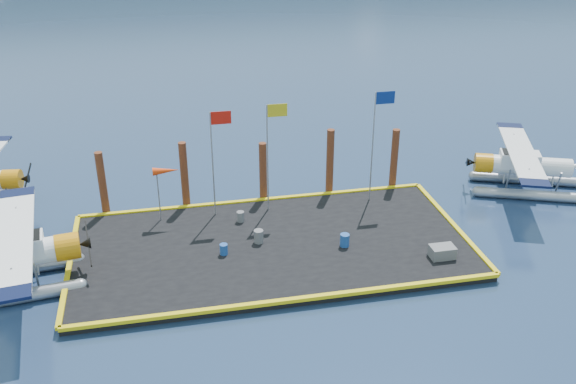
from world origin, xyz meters
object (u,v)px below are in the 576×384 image
(drum_1, at_px, (345,240))
(drum_3, at_px, (224,249))
(seaplane_a, at_px, (9,260))
(flagpole_blue, at_px, (377,130))
(flagpole_red, at_px, (216,148))
(piling_2, at_px, (263,174))
(flagpole_yellow, at_px, (271,141))
(seaplane_d, at_px, (525,168))
(drum_0, at_px, (259,236))
(crate, at_px, (442,252))
(piling_4, at_px, (394,161))
(piling_0, at_px, (103,186))
(piling_1, at_px, (185,177))
(piling_3, at_px, (330,164))
(drum_5, at_px, (241,217))
(windsock, at_px, (166,172))

(drum_1, distance_m, drum_3, 6.14)
(seaplane_a, xyz_separation_m, flagpole_blue, (19.11, 4.76, 3.07))
(flagpole_red, height_order, flagpole_blue, flagpole_blue)
(piling_2, bearing_deg, drum_3, -117.15)
(flagpole_yellow, height_order, piling_2, flagpole_yellow)
(seaplane_d, height_order, drum_1, seaplane_d)
(drum_0, relative_size, drum_1, 1.03)
(seaplane_d, bearing_deg, piling_2, 104.72)
(crate, xyz_separation_m, piling_4, (0.48, 8.39, 1.30))
(drum_0, xyz_separation_m, drum_1, (4.23, -1.25, -0.01))
(seaplane_d, bearing_deg, piling_0, 106.91)
(piling_0, bearing_deg, flagpole_red, -14.46)
(piling_4, bearing_deg, piling_1, 180.00)
(drum_3, relative_size, crate, 0.46)
(piling_1, relative_size, piling_3, 0.98)
(flagpole_blue, bearing_deg, crate, -78.99)
(flagpole_red, relative_size, piling_4, 1.50)
(flagpole_yellow, distance_m, piling_1, 5.52)
(seaplane_d, relative_size, drum_5, 16.81)
(piling_2, distance_m, piling_4, 8.00)
(crate, bearing_deg, drum_5, 148.37)
(flagpole_blue, relative_size, piling_1, 1.55)
(drum_0, xyz_separation_m, drum_3, (-1.90, -0.79, -0.07))
(seaplane_a, distance_m, drum_0, 11.88)
(flagpole_red, xyz_separation_m, piling_3, (6.79, 1.60, -2.25))
(piling_1, distance_m, piling_2, 4.50)
(seaplane_a, relative_size, drum_1, 15.70)
(crate, bearing_deg, drum_3, 166.73)
(drum_1, relative_size, piling_2, 0.18)
(seaplane_d, bearing_deg, piling_1, 106.05)
(drum_1, relative_size, windsock, 0.21)
(drum_1, relative_size, piling_4, 0.17)
(flagpole_red, bearing_deg, drum_5, -45.85)
(windsock, bearing_deg, seaplane_a, -147.24)
(drum_1, height_order, piling_2, piling_2)
(drum_3, xyz_separation_m, crate, (10.54, -2.49, 0.02))
(piling_2, distance_m, piling_3, 4.01)
(crate, distance_m, flagpole_yellow, 10.68)
(flagpole_blue, distance_m, piling_1, 11.12)
(drum_3, bearing_deg, flagpole_blue, 25.01)
(flagpole_blue, distance_m, windsock, 11.81)
(crate, relative_size, piling_2, 0.32)
(seaplane_a, relative_size, drum_3, 18.83)
(seaplane_a, distance_m, flagpole_red, 11.52)
(drum_0, xyz_separation_m, flagpole_yellow, (1.33, 3.51, 3.77))
(seaplane_d, distance_m, drum_0, 17.28)
(piling_1, bearing_deg, seaplane_d, -4.72)
(drum_5, bearing_deg, flagpole_red, 134.15)
(seaplane_d, height_order, piling_1, piling_1)
(drum_5, distance_m, flagpole_red, 4.01)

